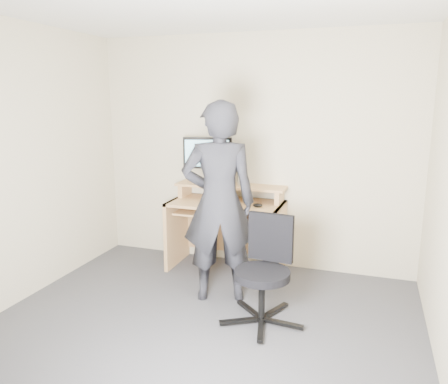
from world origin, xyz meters
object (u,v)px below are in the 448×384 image
Objects in this scene: monitor at (208,156)px; desk at (228,219)px; person at (219,203)px; office_chair at (265,266)px.

desk is at bearing -28.82° from monitor.
monitor reaches higher than desk.
monitor is 0.29× the size of person.
person is at bearing 157.15° from office_chair.
monitor is 0.60× the size of office_chair.
person reaches higher than office_chair.
office_chair is at bearing 130.50° from person.
person reaches higher than monitor.
office_chair is (0.66, -1.03, -0.07)m from desk.
desk is 2.29× the size of monitor.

